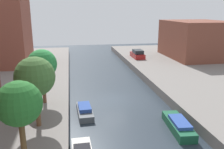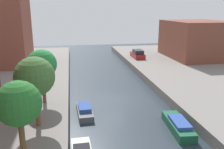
# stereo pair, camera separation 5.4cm
# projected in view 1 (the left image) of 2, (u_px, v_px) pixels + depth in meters

# --- Properties ---
(ground_plane) EXTENTS (84.00, 84.00, 0.00)m
(ground_plane) POSITION_uv_depth(u_px,v_px,m) (115.00, 99.00, 26.22)
(ground_plane) COLOR #28333D
(low_block_right) EXTENTS (10.00, 12.29, 6.52)m
(low_block_right) POSITION_uv_depth(u_px,v_px,m) (196.00, 39.00, 43.56)
(low_block_right) COLOR brown
(low_block_right) RESTS_ON quay_right
(street_tree_0) EXTENTS (2.29, 2.29, 5.19)m
(street_tree_0) POSITION_uv_depth(u_px,v_px,m) (19.00, 105.00, 11.84)
(street_tree_0) COLOR brown
(street_tree_0) RESTS_ON quay_left
(street_tree_1) EXTENTS (2.91, 2.91, 5.30)m
(street_tree_1) POSITION_uv_depth(u_px,v_px,m) (35.00, 77.00, 17.22)
(street_tree_1) COLOR brown
(street_tree_1) RESTS_ON quay_left
(street_tree_2) EXTENTS (2.69, 2.69, 5.07)m
(street_tree_2) POSITION_uv_depth(u_px,v_px,m) (42.00, 64.00, 21.75)
(street_tree_2) COLOR brown
(street_tree_2) RESTS_ON quay_left
(parked_car) EXTENTS (1.78, 4.28, 1.47)m
(parked_car) POSITION_uv_depth(u_px,v_px,m) (137.00, 54.00, 43.50)
(parked_car) COLOR maroon
(parked_car) RESTS_ON quay_right
(moored_boat_left_2) EXTENTS (1.47, 3.91, 0.89)m
(moored_boat_left_2) POSITION_uv_depth(u_px,v_px,m) (85.00, 111.00, 22.42)
(moored_boat_left_2) COLOR #4C5156
(moored_boat_left_2) RESTS_ON ground_plane
(moored_boat_right_2) EXTENTS (1.73, 4.65, 0.96)m
(moored_boat_right_2) POSITION_uv_depth(u_px,v_px,m) (178.00, 125.00, 19.51)
(moored_boat_right_2) COLOR #195638
(moored_boat_right_2) RESTS_ON ground_plane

